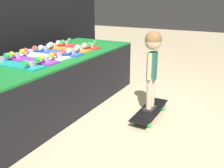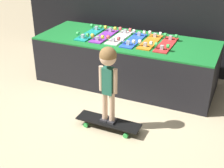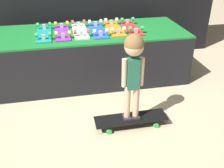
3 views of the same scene
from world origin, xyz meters
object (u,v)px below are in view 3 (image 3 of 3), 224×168
(skateboard_red_on_rack, at_px, (131,27))
(skateboard_white_on_rack, at_px, (80,30))
(skateboard_orange_on_rack, at_px, (114,28))
(child, at_px, (133,62))
(skateboard_on_floor, at_px, (131,119))
(skateboard_blue_on_rack, at_px, (98,30))
(skateboard_teal_on_rack, at_px, (44,33))
(skateboard_purple_on_rack, at_px, (62,32))

(skateboard_red_on_rack, bearing_deg, skateboard_white_on_rack, 178.85)
(skateboard_red_on_rack, bearing_deg, skateboard_orange_on_rack, 175.98)
(skateboard_white_on_rack, xyz_separation_m, child, (0.35, -1.12, 0.03))
(skateboard_on_floor, bearing_deg, skateboard_blue_on_rack, 97.25)
(skateboard_teal_on_rack, bearing_deg, skateboard_orange_on_rack, 2.14)
(skateboard_orange_on_rack, relative_size, skateboard_red_on_rack, 1.00)
(skateboard_red_on_rack, bearing_deg, skateboard_teal_on_rack, -179.09)
(skateboard_orange_on_rack, bearing_deg, skateboard_blue_on_rack, -171.68)
(skateboard_blue_on_rack, distance_m, skateboard_orange_on_rack, 0.22)
(skateboard_white_on_rack, relative_size, skateboard_on_floor, 0.86)
(skateboard_teal_on_rack, xyz_separation_m, skateboard_white_on_rack, (0.43, 0.03, 0.00))
(skateboard_teal_on_rack, relative_size, skateboard_orange_on_rack, 1.00)
(skateboard_on_floor, bearing_deg, skateboard_orange_on_rack, 86.19)
(skateboard_white_on_rack, bearing_deg, skateboard_purple_on_rack, -173.67)
(skateboard_purple_on_rack, xyz_separation_m, skateboard_orange_on_rack, (0.64, 0.03, 0.00))
(skateboard_orange_on_rack, xyz_separation_m, skateboard_on_floor, (-0.07, -1.12, -0.57))
(skateboard_teal_on_rack, xyz_separation_m, child, (0.78, -1.09, 0.03))
(skateboard_red_on_rack, relative_size, child, 0.72)
(skateboard_white_on_rack, height_order, skateboard_blue_on_rack, same)
(skateboard_teal_on_rack, bearing_deg, child, -54.44)
(skateboard_white_on_rack, relative_size, child, 0.72)
(skateboard_teal_on_rack, distance_m, skateboard_purple_on_rack, 0.21)
(skateboard_teal_on_rack, bearing_deg, skateboard_on_floor, -54.44)
(skateboard_white_on_rack, bearing_deg, skateboard_blue_on_rack, -7.75)
(skateboard_orange_on_rack, distance_m, skateboard_on_floor, 1.26)
(skateboard_red_on_rack, distance_m, skateboard_on_floor, 1.28)
(child, bearing_deg, skateboard_white_on_rack, 108.96)
(skateboard_blue_on_rack, distance_m, skateboard_red_on_rack, 0.43)
(skateboard_teal_on_rack, xyz_separation_m, skateboard_red_on_rack, (1.07, 0.02, 0.00))
(skateboard_blue_on_rack, relative_size, skateboard_on_floor, 0.86)
(skateboard_blue_on_rack, relative_size, skateboard_red_on_rack, 1.00)
(skateboard_orange_on_rack, bearing_deg, child, -93.81)
(skateboard_red_on_rack, bearing_deg, skateboard_purple_on_rack, -179.27)
(skateboard_teal_on_rack, relative_size, skateboard_red_on_rack, 1.00)
(skateboard_red_on_rack, height_order, child, child)
(skateboard_purple_on_rack, relative_size, skateboard_blue_on_rack, 1.00)
(skateboard_blue_on_rack, height_order, skateboard_on_floor, skateboard_blue_on_rack)
(skateboard_purple_on_rack, bearing_deg, skateboard_on_floor, -62.70)
(skateboard_orange_on_rack, height_order, skateboard_on_floor, skateboard_orange_on_rack)
(skateboard_teal_on_rack, distance_m, skateboard_red_on_rack, 1.07)
(skateboard_purple_on_rack, distance_m, child, 1.24)
(skateboard_purple_on_rack, distance_m, skateboard_on_floor, 1.36)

